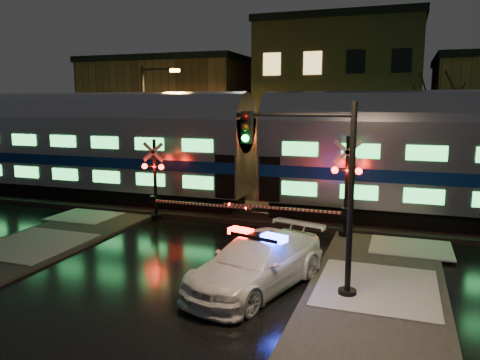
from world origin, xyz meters
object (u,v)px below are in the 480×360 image
Objects in this scene: crossing_signal_left at (161,188)px; traffic_light at (319,195)px; police_car at (257,263)px; crossing_signal_right at (337,197)px; streetlight at (148,120)px.

traffic_light is (8.52, -6.19, 1.39)m from crossing_signal_left.
police_car is 6.53m from crossing_signal_right.
crossing_signal_right is 0.77× the size of streetlight.
crossing_signal_left is 0.71× the size of streetlight.
crossing_signal_left is 0.98× the size of traffic_light.
crossing_signal_right is at bearing -27.63° from streetlight.
crossing_signal_right is 8.24m from crossing_signal_left.
crossing_signal_left reaches higher than police_car.
police_car is 9.20m from crossing_signal_left.
traffic_light is 0.72× the size of streetlight.
traffic_light is (0.28, -6.20, 1.24)m from crossing_signal_right.
streetlight reaches higher than crossing_signal_right.
streetlight is (-11.23, 12.96, 3.70)m from police_car.
police_car is 0.77× the size of streetlight.
traffic_light is at bearing -44.62° from streetlight.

